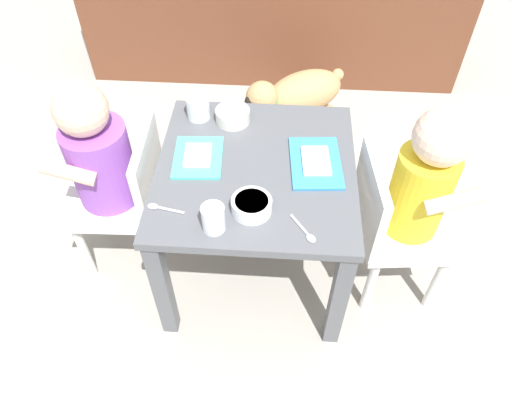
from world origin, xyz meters
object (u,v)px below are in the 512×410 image
object	(u,v)px
dog	(297,94)
food_tray_right	(316,162)
veggie_bowl_far	(233,115)
dining_table	(256,187)
cereal_bowl_right_side	(251,205)
water_cup_right	(213,219)
spoon_by_right_tray	(162,208)
seated_child_left	(104,162)
food_tray_left	(198,157)
seated_child_right	(417,189)
water_cup_left	(198,109)
spoon_by_left_tray	(305,231)

from	to	relation	value
dog	food_tray_right	world-z (taller)	food_tray_right
veggie_bowl_far	food_tray_right	bearing A→B (deg)	-34.97
dining_table	cereal_bowl_right_side	xyz separation A→B (m)	(-0.00, -0.16, 0.10)
food_tray_right	water_cup_right	size ratio (longest dim) A/B	3.00
water_cup_right	veggie_bowl_far	xyz separation A→B (m)	(0.00, 0.42, -0.01)
water_cup_right	spoon_by_right_tray	world-z (taller)	water_cup_right
dining_table	seated_child_left	bearing A→B (deg)	177.46
food_tray_right	cereal_bowl_right_side	world-z (taller)	cereal_bowl_right_side
cereal_bowl_right_side	food_tray_left	bearing A→B (deg)	131.37
seated_child_left	seated_child_right	bearing A→B (deg)	-3.69
water_cup_left	veggie_bowl_far	xyz separation A→B (m)	(0.10, -0.01, -0.01)
seated_child_left	veggie_bowl_far	bearing A→B (deg)	26.40
dog	spoon_by_right_tray	world-z (taller)	spoon_by_right_tray
dining_table	seated_child_right	bearing A→B (deg)	-4.84
seated_child_right	water_cup_right	bearing A→B (deg)	-160.35
food_tray_right	water_cup_left	bearing A→B (deg)	152.10
seated_child_left	dog	distance (m)	0.91
dining_table	seated_child_right	size ratio (longest dim) A/B	0.84
water_cup_right	veggie_bowl_far	bearing A→B (deg)	89.45
dining_table	spoon_by_right_tray	xyz separation A→B (m)	(-0.23, -0.17, 0.08)
dog	water_cup_right	world-z (taller)	water_cup_right
spoon_by_right_tray	veggie_bowl_far	bearing A→B (deg)	68.60
food_tray_left	dog	bearing A→B (deg)	67.49
cereal_bowl_right_side	spoon_by_left_tray	world-z (taller)	cereal_bowl_right_side
cereal_bowl_right_side	water_cup_left	bearing A→B (deg)	116.77
dining_table	dog	bearing A→B (deg)	80.36
seated_child_right	cereal_bowl_right_side	size ratio (longest dim) A/B	6.69
dog	water_cup_left	world-z (taller)	water_cup_left
dog	spoon_by_left_tray	size ratio (longest dim) A/B	4.81
dining_table	water_cup_right	xyz separation A→B (m)	(-0.09, -0.22, 0.11)
water_cup_right	cereal_bowl_right_side	distance (m)	0.11
food_tray_left	cereal_bowl_right_side	world-z (taller)	cereal_bowl_right_side
water_cup_left	cereal_bowl_right_side	size ratio (longest dim) A/B	0.69
seated_child_left	seated_child_right	distance (m)	0.87
water_cup_left	spoon_by_left_tray	world-z (taller)	water_cup_left
dog	food_tray_right	xyz separation A→B (m)	(0.04, -0.68, 0.26)
seated_child_left	food_tray_right	distance (m)	0.60
spoon_by_left_tray	water_cup_right	bearing A→B (deg)	-179.52
veggie_bowl_far	food_tray_left	bearing A→B (deg)	-114.98
seated_child_left	seated_child_right	size ratio (longest dim) A/B	0.99
seated_child_right	dog	distance (m)	0.84
spoon_by_left_tray	veggie_bowl_far	bearing A→B (deg)	117.56
dining_table	water_cup_right	bearing A→B (deg)	-111.27
dog	cereal_bowl_right_side	size ratio (longest dim) A/B	4.20
seated_child_right	veggie_bowl_far	size ratio (longest dim) A/B	6.69
spoon_by_left_tray	spoon_by_right_tray	size ratio (longest dim) A/B	0.89
dining_table	spoon_by_left_tray	distance (m)	0.27
food_tray_left	seated_child_right	bearing A→B (deg)	-5.66
dining_table	food_tray_left	distance (m)	0.18
dog	food_tray_right	distance (m)	0.73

